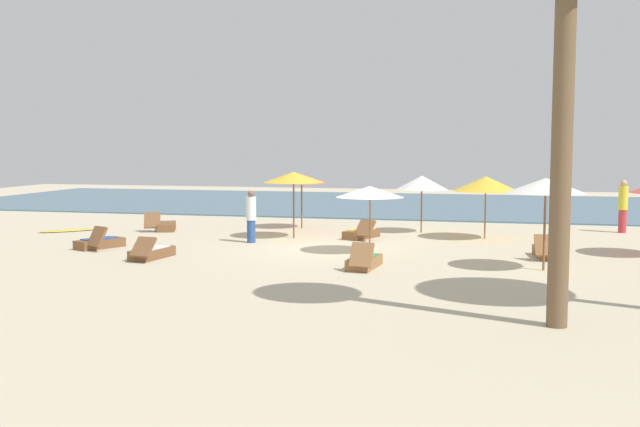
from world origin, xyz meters
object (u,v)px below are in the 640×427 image
at_px(lounger_5, 151,252).
at_px(umbrella_0, 486,184).
at_px(umbrella_6, 294,177).
at_px(surfboard, 68,230).
at_px(lounger_2, 547,252).
at_px(lounger_0, 100,243).
at_px(lounger_4, 364,261).
at_px(umbrella_1, 422,183).
at_px(lounger_1, 362,233).
at_px(person_0, 623,206).
at_px(umbrella_3, 546,186).
at_px(person_1, 251,216).
at_px(umbrella_5, 370,192).
at_px(lounger_3, 165,226).
at_px(umbrella_2, 302,179).

bearing_deg(lounger_5, umbrella_0, 36.71).
xyz_separation_m(umbrella_6, surfboard, (-8.51, -0.12, -2.03)).
xyz_separation_m(umbrella_0, lounger_2, (1.81, -3.85, -1.68)).
relative_size(lounger_0, lounger_4, 1.03).
bearing_deg(lounger_0, lounger_4, -11.06).
height_order(umbrella_1, umbrella_6, umbrella_6).
height_order(lounger_1, person_0, person_0).
bearing_deg(umbrella_6, umbrella_0, 11.87).
height_order(umbrella_3, lounger_5, umbrella_3).
bearing_deg(lounger_2, umbrella_1, 128.23).
distance_m(umbrella_3, person_1, 9.59).
height_order(umbrella_1, lounger_4, umbrella_1).
height_order(umbrella_3, lounger_4, umbrella_3).
bearing_deg(lounger_1, lounger_2, -26.95).
height_order(umbrella_6, lounger_2, umbrella_6).
bearing_deg(umbrella_1, lounger_4, -94.10).
bearing_deg(lounger_5, lounger_1, 49.78).
xyz_separation_m(lounger_5, person_0, (13.64, 9.62, 0.80)).
bearing_deg(lounger_0, lounger_5, -31.27).
xyz_separation_m(umbrella_5, lounger_4, (0.32, -2.66, -1.62)).
relative_size(lounger_5, person_1, 1.05).
relative_size(person_1, surfboard, 0.92).
distance_m(umbrella_5, lounger_3, 9.31).
relative_size(umbrella_3, umbrella_5, 1.19).
xyz_separation_m(umbrella_0, lounger_1, (-4.03, -0.88, -1.68)).
relative_size(lounger_3, person_1, 1.05).
bearing_deg(lounger_4, umbrella_3, 9.89).
bearing_deg(lounger_1, lounger_5, -130.22).
height_order(lounger_4, surfboard, lounger_4).
xyz_separation_m(umbrella_5, person_0, (7.91, 7.13, -0.82)).
bearing_deg(lounger_0, umbrella_3, -3.89).
relative_size(lounger_4, person_0, 0.89).
xyz_separation_m(umbrella_2, lounger_4, (3.93, -8.38, -1.69)).
distance_m(umbrella_5, lounger_2, 5.25).
bearing_deg(lounger_4, lounger_2, 32.39).
distance_m(lounger_3, surfboard, 3.51).
xyz_separation_m(umbrella_2, lounger_5, (-2.11, -8.21, -1.70)).
distance_m(umbrella_0, lounger_0, 12.58).
xyz_separation_m(umbrella_1, lounger_5, (-6.63, -7.96, -1.62)).
relative_size(umbrella_3, lounger_5, 1.33).
distance_m(lounger_1, person_1, 3.83).
bearing_deg(umbrella_2, person_0, 6.96).
distance_m(lounger_1, lounger_2, 6.55).
bearing_deg(umbrella_1, lounger_5, -129.78).
distance_m(umbrella_1, umbrella_2, 4.52).
xyz_separation_m(umbrella_2, lounger_3, (-4.69, -1.86, -1.70)).
bearing_deg(lounger_5, surfboard, 138.57).
distance_m(umbrella_0, umbrella_6, 6.42).
relative_size(lounger_4, person_1, 1.00).
bearing_deg(lounger_2, umbrella_0, 115.18).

